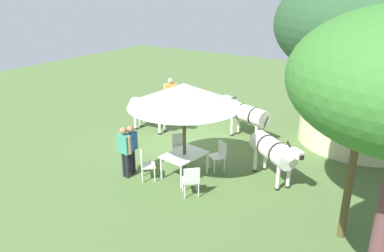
{
  "coord_description": "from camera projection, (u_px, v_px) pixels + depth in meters",
  "views": [
    {
      "loc": [
        10.72,
        6.94,
        5.4
      ],
      "look_at": [
        0.83,
        0.4,
        1.0
      ],
      "focal_mm": 35.09,
      "sensor_mm": 36.0,
      "label": 1
    }
  ],
  "objects": [
    {
      "name": "guest_behind_table",
      "position": [
        131.0,
        145.0,
        11.25
      ],
      "size": [
        0.56,
        0.25,
        1.56
      ],
      "rotation": [
        0.0,
        0.0,
        3.27
      ],
      "color": "black",
      "rests_on": "ground_plane"
    },
    {
      "name": "patio_chair_east_end",
      "position": [
        191.0,
        179.0,
        10.14
      ],
      "size": [
        0.61,
        0.61,
        0.9
      ],
      "rotation": [
        0.0,
        0.0,
        -3.96
      ],
      "color": "silver",
      "rests_on": "ground_plane"
    },
    {
      "name": "acacia_tree_behind_hut",
      "position": [
        375.0,
        25.0,
        7.02
      ],
      "size": [
        3.76,
        3.76,
        5.88
      ],
      "color": "brown",
      "rests_on": "ground_plane"
    },
    {
      "name": "guest_beside_umbrella",
      "position": [
        124.0,
        148.0,
        11.03
      ],
      "size": [
        0.25,
        0.58,
        1.61
      ],
      "rotation": [
        0.0,
        0.0,
        1.46
      ],
      "color": "black",
      "rests_on": "ground_plane"
    },
    {
      "name": "standing_watcher",
      "position": [
        171.0,
        93.0,
        16.48
      ],
      "size": [
        0.47,
        0.48,
        1.69
      ],
      "rotation": [
        0.0,
        0.0,
        -0.81
      ],
      "color": "black",
      "rests_on": "ground_plane"
    },
    {
      "name": "patio_dining_table",
      "position": [
        184.0,
        156.0,
        11.18
      ],
      "size": [
        1.4,
        1.09,
        0.74
      ],
      "rotation": [
        0.0,
        0.0,
        -0.13
      ],
      "color": "silver",
      "rests_on": "ground_plane"
    },
    {
      "name": "thatched_hut",
      "position": [
        368.0,
        79.0,
        13.12
      ],
      "size": [
        5.16,
        5.16,
        4.4
      ],
      "rotation": [
        0.0,
        0.0,
        4.78
      ],
      "color": "beige",
      "rests_on": "ground_plane"
    },
    {
      "name": "zebra_nearest_camera",
      "position": [
        247.0,
        114.0,
        13.88
      ],
      "size": [
        1.12,
        2.24,
        1.52
      ],
      "rotation": [
        0.0,
        0.0,
        2.82
      ],
      "color": "silver",
      "rests_on": "ground_plane"
    },
    {
      "name": "zebra_toward_hut",
      "position": [
        151.0,
        108.0,
        14.72
      ],
      "size": [
        0.8,
        2.2,
        1.47
      ],
      "rotation": [
        0.0,
        0.0,
        0.1
      ],
      "color": "silver",
      "rests_on": "ground_plane"
    },
    {
      "name": "zebra_by_umbrella",
      "position": [
        274.0,
        151.0,
        10.87
      ],
      "size": [
        1.54,
        1.97,
        1.48
      ],
      "rotation": [
        0.0,
        0.0,
        5.67
      ],
      "color": "silver",
      "rests_on": "ground_plane"
    },
    {
      "name": "patio_chair_near_lawn",
      "position": [
        179.0,
        145.0,
        12.32
      ],
      "size": [
        0.61,
        0.61,
        0.9
      ],
      "rotation": [
        0.0,
        0.0,
        -0.82
      ],
      "color": "silver",
      "rests_on": "ground_plane"
    },
    {
      "name": "patio_chair_west_end",
      "position": [
        219.0,
        154.0,
        11.69
      ],
      "size": [
        0.59,
        0.6,
        0.9
      ],
      "rotation": [
        0.0,
        0.0,
        -2.13
      ],
      "color": "white",
      "rests_on": "ground_plane"
    },
    {
      "name": "shade_umbrella",
      "position": [
        184.0,
        95.0,
        10.52
      ],
      "size": [
        3.23,
        3.23,
        2.9
      ],
      "color": "#453C2C",
      "rests_on": "ground_plane"
    },
    {
      "name": "patio_chair_near_hut",
      "position": [
        145.0,
        163.0,
        11.04
      ],
      "size": [
        0.61,
        0.61,
        0.9
      ],
      "rotation": [
        0.0,
        0.0,
        0.75
      ],
      "color": "white",
      "rests_on": "ground_plane"
    },
    {
      "name": "ground_plane",
      "position": [
        195.0,
        143.0,
        13.85
      ],
      "size": [
        36.0,
        36.0,
        0.0
      ],
      "primitive_type": "plane",
      "color": "#4B6735"
    }
  ]
}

